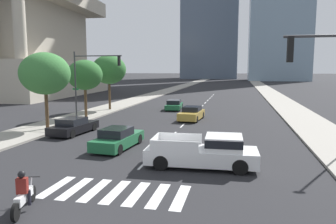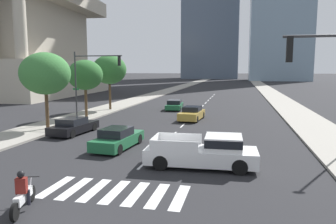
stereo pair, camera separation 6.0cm
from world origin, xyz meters
TOP-DOWN VIEW (x-y plane):
  - sidewalk_east at (11.23, 30.00)m, footprint 4.00×260.00m
  - sidewalk_west at (-11.23, 30.00)m, footprint 4.00×260.00m
  - crosswalk_near at (0.00, 5.98)m, footprint 5.85×2.60m
  - lane_divider_center at (0.00, 33.98)m, footprint 0.14×50.00m
  - motorcycle_lead at (-2.51, 3.62)m, footprint 0.95×2.17m
  - pickup_truck at (3.31, 10.13)m, footprint 5.70×2.27m
  - sedan_green_0 at (-2.98, 33.14)m, footprint 2.15×4.62m
  - sedan_black_1 at (-7.66, 16.59)m, footprint 2.25×4.64m
  - sedan_gold_2 at (0.33, 25.40)m, footprint 2.20×4.45m
  - sedan_green_3 at (-2.60, 12.95)m, footprint 2.16×4.61m
  - traffic_signal_far at (-8.39, 21.56)m, footprint 4.89×0.28m
  - street_tree_nearest at (-10.43, 17.41)m, footprint 3.99×3.99m
  - street_tree_second at (-10.43, 24.27)m, footprint 3.56×3.56m
  - street_tree_third at (-10.43, 30.56)m, footprint 4.07×4.07m

SIDE VIEW (x-z plane):
  - lane_divider_center at x=0.00m, z-range 0.00..0.01m
  - crosswalk_near at x=0.00m, z-range 0.00..0.01m
  - sidewalk_east at x=11.23m, z-range 0.00..0.15m
  - sidewalk_west at x=-11.23m, z-range 0.00..0.15m
  - sedan_green_0 at x=-2.98m, z-range -0.05..1.17m
  - motorcycle_lead at x=-2.51m, z-range -0.16..1.33m
  - sedan_black_1 at x=-7.66m, z-range -0.05..1.22m
  - sedan_green_3 at x=-2.60m, z-range -0.06..1.28m
  - sedan_gold_2 at x=0.33m, z-range -0.05..1.28m
  - pickup_truck at x=3.31m, z-range -0.02..1.65m
  - street_tree_second at x=-10.43m, z-range 1.51..7.28m
  - traffic_signal_far at x=-8.39m, z-range 1.33..7.76m
  - street_tree_nearest at x=-10.43m, z-range 1.54..7.72m
  - street_tree_third at x=-10.43m, z-range 1.67..8.18m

